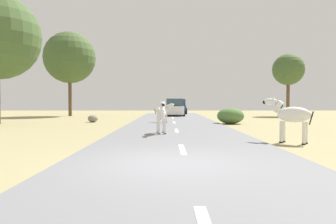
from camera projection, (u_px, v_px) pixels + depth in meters
name	position (u px, v px, depth m)	size (l,w,h in m)	color
ground_plane	(169.00, 165.00, 7.15)	(90.00, 90.00, 0.00)	#998E60
road	(187.00, 164.00, 7.14)	(6.00, 64.00, 0.05)	slate
lane_markings	(190.00, 172.00, 6.14)	(0.16, 56.00, 0.01)	silver
zebra_0	(162.00, 114.00, 13.65)	(0.52, 1.57, 1.48)	silver
zebra_1	(164.00, 111.00, 21.23)	(1.44, 0.39, 1.36)	silver
zebra_2	(292.00, 115.00, 10.82)	(1.53, 1.26, 1.67)	silver
car_0	(175.00, 108.00, 31.57)	(2.03, 4.34, 1.74)	white
car_1	(180.00, 107.00, 37.13)	(2.25, 4.45, 1.74)	#1E479E
tree_3	(289.00, 70.00, 31.73)	(3.22, 3.22, 6.41)	brown
tree_4	(71.00, 58.00, 31.71)	(5.25, 5.25, 8.64)	brown
bush_1	(231.00, 116.00, 20.46)	(1.78, 1.60, 1.07)	#4C7038
rock_0	(240.00, 116.00, 27.47)	(0.74, 0.52, 0.49)	gray
rock_4	(94.00, 119.00, 22.16)	(0.71, 0.69, 0.52)	gray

